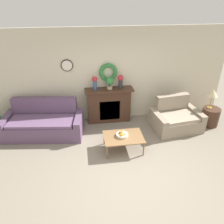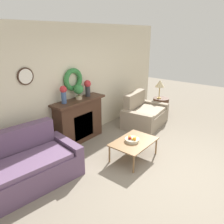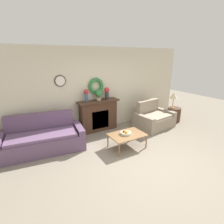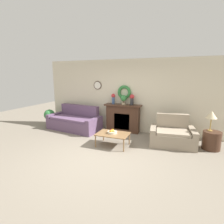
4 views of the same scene
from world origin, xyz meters
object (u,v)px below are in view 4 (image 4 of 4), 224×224
Objects in this scene: couch_left at (75,121)px; table_lamp at (212,115)px; vase_on_mantel_left at (113,98)px; potted_plant_on_mantel at (124,99)px; fireplace at (123,118)px; potted_plant_floor_by_couch at (50,116)px; vase_on_mantel_right at (132,99)px; coffee_table at (113,135)px; fruit_bowl at (112,132)px; side_table_by_loveseat at (211,140)px; loveseat_right at (172,135)px.

couch_left is 4.75m from table_lamp.
vase_on_mantel_left reaches higher than potted_plant_on_mantel.
potted_plant_floor_by_couch is at bearing -172.97° from fireplace.
vase_on_mantel_right reaches higher than fireplace.
potted_plant_on_mantel is (-0.31, -0.02, -0.01)m from vase_on_mantel_right.
vase_on_mantel_left is (1.47, 0.44, 0.95)m from couch_left.
table_lamp is at bearing -2.33° from potted_plant_floor_by_couch.
fruit_bowl is (-0.03, 0.03, 0.07)m from coffee_table.
fruit_bowl is 2.89m from table_lamp.
vase_on_mantel_left reaches higher than fireplace.
vase_on_mantel_right is at bearing 0.96° from fireplace.
coffee_table is 1.64× the size of table_lamp.
vase_on_mantel_right is 3.59m from potted_plant_floor_by_couch.
fireplace is at bearing 166.80° from side_table_by_loveseat.
potted_plant_floor_by_couch reaches higher than fruit_bowl.
table_lamp is (2.72, 0.81, 0.57)m from fruit_bowl.
table_lamp is at bearing 141.34° from side_table_by_loveseat.
table_lamp is (4.70, -0.20, 0.68)m from couch_left.
couch_left is at bearing -168.73° from vase_on_mantel_right.
potted_plant_floor_by_couch is (-3.16, -0.37, -0.83)m from potted_plant_on_mantel.
side_table_by_loveseat is at bearing -5.25° from loveseat_right.
table_lamp is 0.83× the size of potted_plant_floor_by_couch.
fireplace is 2.94m from table_lamp.
vase_on_mantel_left is at bearing 180.00° from vase_on_mantel_right.
fruit_bowl is at bearing 140.44° from coffee_table.
loveseat_right is 4.97m from potted_plant_floor_by_couch.
loveseat_right is (1.82, -0.71, -0.23)m from fireplace.
potted_plant_floor_by_couch is at bearing -174.70° from couch_left.
table_lamp is 6.01m from potted_plant_floor_by_couch.
vase_on_mantel_left is (-0.51, 1.45, 0.84)m from fruit_bowl.
table_lamp is (1.02, 0.08, 0.69)m from loveseat_right.
potted_plant_on_mantel reaches higher than loveseat_right.
vase_on_mantel_right is (0.22, 1.45, 0.84)m from fruit_bowl.
potted_plant_on_mantel is (1.88, 0.42, 0.94)m from couch_left.
fireplace reaches higher than side_table_by_loveseat.
couch_left is at bearing 152.98° from fruit_bowl.
vase_on_mantel_right reaches higher than loveseat_right.
fireplace is 1.92m from couch_left.
vase_on_mantel_left reaches higher than table_lamp.
side_table_by_loveseat is at bearing -38.66° from table_lamp.
potted_plant_on_mantel is (-0.10, 1.43, 0.83)m from fruit_bowl.
couch_left is 2.30× the size of coffee_table.
vase_on_mantel_right reaches higher than potted_plant_on_mantel.
couch_left is 7.42× the size of fruit_bowl.
fruit_bowl is at bearing -86.15° from potted_plant_on_mantel.
vase_on_mantel_right reaches higher than vase_on_mantel_left.
loveseat_right is 1.86m from fruit_bowl.
side_table_by_loveseat is at bearing -11.76° from vase_on_mantel_left.
vase_on_mantel_left reaches higher than fruit_bowl.
table_lamp reaches higher than coffee_table.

